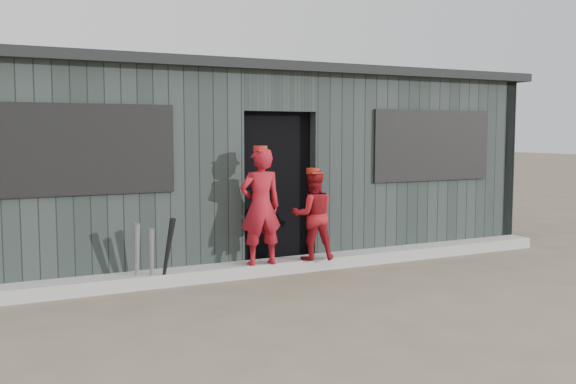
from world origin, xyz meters
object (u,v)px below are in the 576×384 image
dugout (236,163)px  bat_mid (152,258)px  player_red_left (261,207)px  player_grey_back (291,216)px  bat_right (167,253)px  player_red_right (313,215)px  bat_left (137,256)px

dugout → bat_mid: bearing=-133.7°
player_red_left → player_grey_back: size_ratio=1.18×
bat_mid → player_grey_back: bearing=20.9°
player_red_left → bat_right: bearing=7.5°
player_red_right → dugout: dugout is taller
dugout → player_red_left: bearing=-103.1°
bat_right → player_red_left: size_ratio=0.58×
bat_left → player_red_left: (1.49, 0.00, 0.47)m
player_red_left → player_red_right: size_ratio=1.25×
bat_mid → player_red_left: 1.43m
player_red_right → dugout: size_ratio=0.13×
player_red_left → player_grey_back: bearing=-132.4°
player_grey_back → dugout: (-0.39, 1.02, 0.69)m
bat_right → player_red_left: bearing=4.3°
bat_mid → dugout: (1.76, 1.84, 0.94)m
player_red_left → player_grey_back: (0.81, 0.79, -0.26)m
bat_right → player_red_right: bearing=2.3°
player_grey_back → bat_right: bearing=31.1°
bat_left → player_red_right: player_red_right is taller
bat_right → player_red_left: (1.17, 0.09, 0.45)m
bat_left → dugout: (1.91, 1.81, 0.91)m
player_grey_back → player_red_left: bearing=51.6°
bat_left → bat_mid: bearing=-9.8°
bat_mid → bat_right: size_ratio=0.86×
player_red_left → dugout: dugout is taller
bat_left → player_red_right: size_ratio=0.68×
bat_left → player_grey_back: 2.45m
player_grey_back → dugout: size_ratio=0.14×
bat_mid → player_red_right: 2.08m
bat_mid → player_red_right: bearing=0.5°
dugout → bat_right: bearing=-130.0°
player_grey_back → bat_mid: bearing=28.2°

